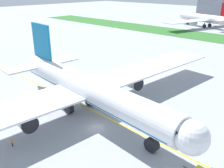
# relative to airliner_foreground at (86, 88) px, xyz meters

# --- Properties ---
(ground_plane) EXTENTS (600.00, 600.00, 0.00)m
(ground_plane) POSITION_rel_airliner_foreground_xyz_m (5.66, -2.46, -5.81)
(ground_plane) COLOR #9399A0
(ground_plane) RESTS_ON ground
(apron_taxi_line) EXTENTS (280.00, 0.36, 0.01)m
(apron_taxi_line) POSITION_rel_airliner_foreground_xyz_m (5.66, 1.54, -5.81)
(apron_taxi_line) COLOR yellow
(apron_taxi_line) RESTS_ON ground
(airliner_foreground) EXTENTS (53.72, 85.68, 17.11)m
(airliner_foreground) POSITION_rel_airliner_foreground_xyz_m (0.00, 0.00, 0.00)
(airliner_foreground) COLOR white
(airliner_foreground) RESTS_ON ground
(ground_crew_wingwalker_port) EXTENTS (0.58, 0.32, 1.68)m
(ground_crew_wingwalker_port) POSITION_rel_airliner_foreground_xyz_m (-0.24, -16.58, -4.79)
(ground_crew_wingwalker_port) COLOR black
(ground_crew_wingwalker_port) RESTS_ON ground
(ground_crew_wingwalker_starboard) EXTENTS (0.28, 0.56, 1.61)m
(ground_crew_wingwalker_starboard) POSITION_rel_airliner_foreground_xyz_m (4.13, 6.23, -4.83)
(ground_crew_wingwalker_starboard) COLOR black
(ground_crew_wingwalker_starboard) RESTS_ON ground
(parked_airliner_far_left) EXTENTS (42.95, 67.76, 16.11)m
(parked_airliner_far_left) POSITION_rel_airliner_foreground_xyz_m (-34.61, 131.33, -0.35)
(parked_airliner_far_left) COLOR white
(parked_airliner_far_left) RESTS_ON ground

